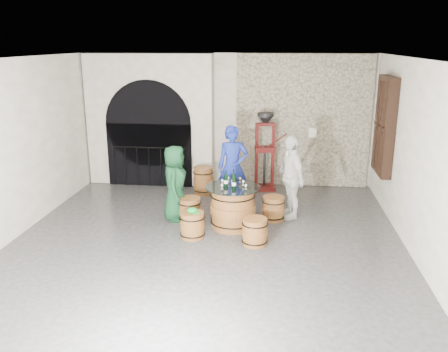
# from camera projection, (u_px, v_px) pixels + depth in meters

# --- Properties ---
(ground) EXTENTS (8.00, 8.00, 0.00)m
(ground) POSITION_uv_depth(u_px,v_px,m) (205.00, 247.00, 8.28)
(ground) COLOR #2D2D30
(ground) RESTS_ON ground
(wall_back) EXTENTS (8.00, 0.00, 8.00)m
(wall_back) POSITION_uv_depth(u_px,v_px,m) (229.00, 120.00, 11.66)
(wall_back) COLOR silver
(wall_back) RESTS_ON ground
(wall_front) EXTENTS (8.00, 0.00, 8.00)m
(wall_front) POSITION_uv_depth(u_px,v_px,m) (131.00, 271.00, 4.02)
(wall_front) COLOR silver
(wall_front) RESTS_ON ground
(wall_left) EXTENTS (0.00, 8.00, 8.00)m
(wall_left) POSITION_uv_depth(u_px,v_px,m) (5.00, 153.00, 8.22)
(wall_left) COLOR silver
(wall_left) RESTS_ON ground
(wall_right) EXTENTS (0.00, 8.00, 8.00)m
(wall_right) POSITION_uv_depth(u_px,v_px,m) (423.00, 165.00, 7.46)
(wall_right) COLOR silver
(wall_right) RESTS_ON ground
(ceiling) EXTENTS (8.00, 8.00, 0.00)m
(ceiling) POSITION_uv_depth(u_px,v_px,m) (202.00, 59.00, 7.40)
(ceiling) COLOR beige
(ceiling) RESTS_ON wall_back
(stone_facing_panel) EXTENTS (3.20, 0.12, 3.18)m
(stone_facing_panel) POSITION_uv_depth(u_px,v_px,m) (303.00, 122.00, 11.41)
(stone_facing_panel) COLOR #AEA58A
(stone_facing_panel) RESTS_ON ground
(arched_opening) EXTENTS (3.10, 0.60, 3.19)m
(arched_opening) POSITION_uv_depth(u_px,v_px,m) (151.00, 121.00, 11.62)
(arched_opening) COLOR silver
(arched_opening) RESTS_ON ground
(shuttered_window) EXTENTS (0.23, 1.10, 2.00)m
(shuttered_window) POSITION_uv_depth(u_px,v_px,m) (384.00, 126.00, 9.71)
(shuttered_window) COLOR black
(shuttered_window) RESTS_ON wall_right
(barrel_table) EXTENTS (1.06, 1.06, 0.81)m
(barrel_table) POSITION_uv_depth(u_px,v_px,m) (233.00, 207.00, 9.08)
(barrel_table) COLOR brown
(barrel_table) RESTS_ON ground
(barrel_stool_left) EXTENTS (0.47, 0.47, 0.49)m
(barrel_stool_left) POSITION_uv_depth(u_px,v_px,m) (190.00, 210.00, 9.42)
(barrel_stool_left) COLOR brown
(barrel_stool_left) RESTS_ON ground
(barrel_stool_far) EXTENTS (0.47, 0.47, 0.49)m
(barrel_stool_far) POSITION_uv_depth(u_px,v_px,m) (233.00, 200.00, 10.00)
(barrel_stool_far) COLOR brown
(barrel_stool_far) RESTS_ON ground
(barrel_stool_right) EXTENTS (0.47, 0.47, 0.49)m
(barrel_stool_right) POSITION_uv_depth(u_px,v_px,m) (273.00, 208.00, 9.49)
(barrel_stool_right) COLOR brown
(barrel_stool_right) RESTS_ON ground
(barrel_stool_near_right) EXTENTS (0.47, 0.47, 0.49)m
(barrel_stool_near_right) POSITION_uv_depth(u_px,v_px,m) (255.00, 232.00, 8.34)
(barrel_stool_near_right) COLOR brown
(barrel_stool_near_right) RESTS_ON ground
(barrel_stool_near_left) EXTENTS (0.47, 0.47, 0.49)m
(barrel_stool_near_left) POSITION_uv_depth(u_px,v_px,m) (192.00, 225.00, 8.64)
(barrel_stool_near_left) COLOR brown
(barrel_stool_near_left) RESTS_ON ground
(green_cap) EXTENTS (0.23, 0.18, 0.10)m
(green_cap) POSITION_uv_depth(u_px,v_px,m) (192.00, 210.00, 8.56)
(green_cap) COLOR #0D982D
(green_cap) RESTS_ON barrel_stool_near_left
(person_green) EXTENTS (0.55, 0.78, 1.52)m
(person_green) POSITION_uv_depth(u_px,v_px,m) (175.00, 183.00, 9.37)
(person_green) COLOR #103B1F
(person_green) RESTS_ON ground
(person_blue) EXTENTS (0.72, 0.54, 1.78)m
(person_blue) POSITION_uv_depth(u_px,v_px,m) (233.00, 167.00, 10.07)
(person_blue) COLOR navy
(person_blue) RESTS_ON ground
(person_white) EXTENTS (0.77, 1.07, 1.69)m
(person_white) POSITION_uv_depth(u_px,v_px,m) (291.00, 177.00, 9.49)
(person_white) COLOR silver
(person_white) RESTS_ON ground
(wine_bottle_left) EXTENTS (0.08, 0.08, 0.32)m
(wine_bottle_left) POSITION_uv_depth(u_px,v_px,m) (226.00, 180.00, 8.93)
(wine_bottle_left) COLOR black
(wine_bottle_left) RESTS_ON barrel_table
(wine_bottle_center) EXTENTS (0.08, 0.08, 0.32)m
(wine_bottle_center) POSITION_uv_depth(u_px,v_px,m) (234.00, 182.00, 8.80)
(wine_bottle_center) COLOR black
(wine_bottle_center) RESTS_ON barrel_table
(wine_bottle_right) EXTENTS (0.08, 0.08, 0.32)m
(wine_bottle_right) POSITION_uv_depth(u_px,v_px,m) (234.00, 179.00, 8.98)
(wine_bottle_right) COLOR black
(wine_bottle_right) RESTS_ON barrel_table
(tasting_glass_a) EXTENTS (0.05, 0.05, 0.10)m
(tasting_glass_a) POSITION_uv_depth(u_px,v_px,m) (222.00, 187.00, 8.82)
(tasting_glass_a) COLOR #B36622
(tasting_glass_a) RESTS_ON barrel_table
(tasting_glass_b) EXTENTS (0.05, 0.05, 0.10)m
(tasting_glass_b) POSITION_uv_depth(u_px,v_px,m) (243.00, 183.00, 9.05)
(tasting_glass_b) COLOR #B36622
(tasting_glass_b) RESTS_ON barrel_table
(tasting_glass_c) EXTENTS (0.05, 0.05, 0.10)m
(tasting_glass_c) POSITION_uv_depth(u_px,v_px,m) (228.00, 179.00, 9.29)
(tasting_glass_c) COLOR #B36622
(tasting_glass_c) RESTS_ON barrel_table
(tasting_glass_d) EXTENTS (0.05, 0.05, 0.10)m
(tasting_glass_d) POSITION_uv_depth(u_px,v_px,m) (240.00, 180.00, 9.25)
(tasting_glass_d) COLOR #B36622
(tasting_glass_d) RESTS_ON barrel_table
(tasting_glass_e) EXTENTS (0.05, 0.05, 0.10)m
(tasting_glass_e) POSITION_uv_depth(u_px,v_px,m) (246.00, 187.00, 8.80)
(tasting_glass_e) COLOR #B36622
(tasting_glass_e) RESTS_ON barrel_table
(tasting_glass_f) EXTENTS (0.05, 0.05, 0.10)m
(tasting_glass_f) POSITION_uv_depth(u_px,v_px,m) (222.00, 182.00, 9.12)
(tasting_glass_f) COLOR #B36622
(tasting_glass_f) RESTS_ON barrel_table
(side_barrel) EXTENTS (0.48, 0.48, 0.64)m
(side_barrel) POSITION_uv_depth(u_px,v_px,m) (203.00, 181.00, 11.10)
(side_barrel) COLOR brown
(side_barrel) RESTS_ON ground
(corking_press) EXTENTS (0.80, 0.50, 1.87)m
(corking_press) POSITION_uv_depth(u_px,v_px,m) (265.00, 146.00, 11.18)
(corking_press) COLOR #4F110D
(corking_press) RESTS_ON ground
(control_box) EXTENTS (0.18, 0.10, 0.22)m
(control_box) POSITION_uv_depth(u_px,v_px,m) (313.00, 133.00, 11.37)
(control_box) COLOR silver
(control_box) RESTS_ON wall_back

